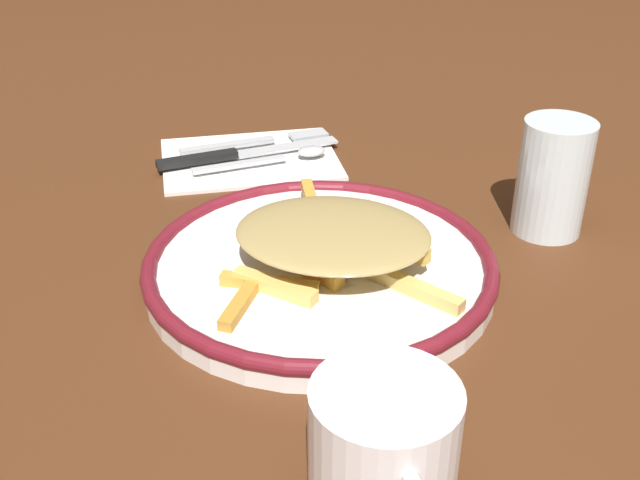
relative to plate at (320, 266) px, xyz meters
The scene contains 9 objects.
ground_plane 0.01m from the plate, ahead, with size 2.60×2.60×0.00m, color #502B16.
plate is the anchor object (origin of this frame).
fries_heap 0.03m from the plate, 40.81° to the left, with size 0.22×0.20×0.04m.
napkin 0.26m from the plate, behind, with size 0.15×0.19×0.01m, color white.
fork 0.29m from the plate, behind, with size 0.04×0.18×0.01m.
knife 0.26m from the plate, behind, with size 0.05×0.21×0.01m.
spoon 0.24m from the plate, behind, with size 0.04×0.15×0.01m.
water_glass 0.24m from the plate, 99.84° to the left, with size 0.06×0.06×0.11m, color silver.
coffee_mug 0.24m from the plate, ahead, with size 0.11×0.08×0.08m.
Camera 1 is at (0.54, -0.12, 0.35)m, focal length 43.35 mm.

